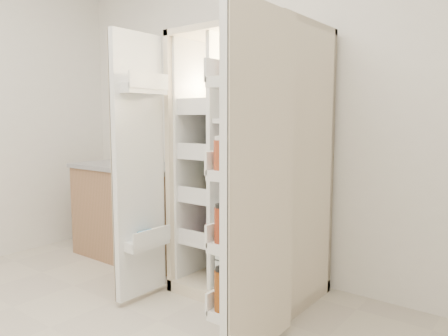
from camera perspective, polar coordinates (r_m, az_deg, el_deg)
The scene contains 5 objects.
wall_back at distance 3.32m, azimuth 4.97°, elevation 8.97°, with size 4.00×0.02×2.70m, color white.
refrigerator at distance 2.96m, azimuth 4.24°, elevation -2.51°, with size 0.92×0.70×1.80m.
freezer_door at distance 2.83m, azimuth -11.34°, elevation -0.02°, with size 0.15×0.40×1.72m.
fridge_door at distance 2.12m, azimuth 4.37°, elevation -2.59°, with size 0.17×0.58×1.72m.
kitchen_counter at distance 3.80m, azimuth -11.78°, elevation -5.67°, with size 1.13×0.60×0.82m.
Camera 1 is at (1.80, -0.79, 1.21)m, focal length 34.00 mm.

